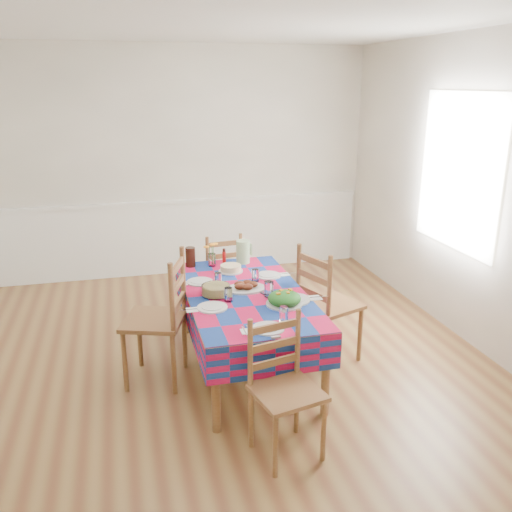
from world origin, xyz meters
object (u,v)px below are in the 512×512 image
(tea_pitcher, at_px, (190,257))
(chair_near, at_px, (284,389))
(meat_platter, at_px, (246,287))
(chair_right, at_px, (326,305))
(chair_far, at_px, (221,275))
(chair_left, at_px, (160,320))
(green_pitcher, at_px, (243,252))
(dining_table, at_px, (245,301))

(tea_pitcher, relative_size, chair_near, 0.20)
(meat_platter, relative_size, chair_right, 0.33)
(chair_near, bearing_deg, tea_pitcher, 87.52)
(chair_near, height_order, chair_right, chair_right)
(tea_pitcher, bearing_deg, chair_far, 45.36)
(chair_far, relative_size, chair_left, 0.84)
(green_pitcher, relative_size, chair_right, 0.21)
(chair_near, xyz_separation_m, chair_right, (0.69, 1.07, 0.05))
(dining_table, distance_m, tea_pitcher, 0.83)
(green_pitcher, relative_size, chair_far, 0.24)
(tea_pitcher, bearing_deg, green_pitcher, -2.15)
(meat_platter, bearing_deg, green_pitcher, 78.67)
(dining_table, distance_m, green_pitcher, 0.76)
(dining_table, bearing_deg, chair_right, -1.34)
(chair_far, distance_m, chair_left, 1.30)
(dining_table, relative_size, chair_left, 1.65)
(green_pitcher, bearing_deg, meat_platter, -101.33)
(meat_platter, bearing_deg, chair_far, 90.54)
(green_pitcher, height_order, chair_far, green_pitcher)
(chair_left, bearing_deg, dining_table, 110.13)
(tea_pitcher, height_order, chair_far, chair_far)
(chair_near, height_order, chair_far, chair_near)
(chair_near, bearing_deg, chair_left, 109.57)
(chair_near, bearing_deg, meat_platter, 76.25)
(meat_platter, distance_m, chair_left, 0.72)
(chair_right, bearing_deg, dining_table, 68.51)
(green_pitcher, height_order, chair_right, chair_right)
(dining_table, bearing_deg, chair_far, 89.76)
(tea_pitcher, height_order, chair_left, chair_left)
(chair_far, bearing_deg, dining_table, 83.39)
(dining_table, bearing_deg, chair_near, -90.48)
(green_pitcher, xyz_separation_m, chair_near, (-0.16, -1.82, -0.34))
(chair_right, bearing_deg, chair_far, 11.50)
(chair_near, height_order, chair_left, chair_left)
(chair_near, bearing_deg, dining_table, 76.95)
(tea_pitcher, relative_size, chair_right, 0.18)
(dining_table, distance_m, chair_left, 0.69)
(chair_near, distance_m, chair_far, 2.18)
(green_pitcher, bearing_deg, tea_pitcher, 177.85)
(chair_left, xyz_separation_m, chair_right, (1.37, -0.00, -0.02))
(dining_table, xyz_separation_m, green_pitcher, (0.15, 0.73, 0.18))
(green_pitcher, height_order, chair_left, chair_left)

